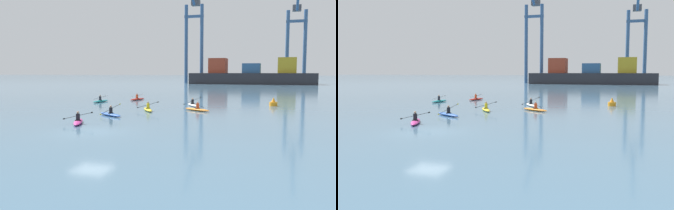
# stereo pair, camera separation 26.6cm
# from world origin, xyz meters

# --- Properties ---
(ground_plane) EXTENTS (800.00, 800.00, 0.00)m
(ground_plane) POSITION_xyz_m (0.00, 0.00, 0.00)
(ground_plane) COLOR #476B84
(container_barge) EXTENTS (39.00, 9.65, 8.34)m
(container_barge) POSITION_xyz_m (3.16, 97.63, 2.79)
(container_barge) COLOR #28282D
(container_barge) RESTS_ON ground
(gantry_crane_west) EXTENTS (6.80, 16.33, 35.76)m
(gantry_crane_west) POSITION_xyz_m (-17.33, 104.03, 18.07)
(gantry_crane_west) COLOR #335684
(gantry_crane_west) RESTS_ON ground
(gantry_crane_west_mid) EXTENTS (6.84, 17.90, 35.91)m
(gantry_crane_west_mid) POSITION_xyz_m (16.85, 109.13, 17.11)
(gantry_crane_west_mid) COLOR #335684
(gantry_crane_west_mid) RESTS_ON ground
(channel_buoy) EXTENTS (0.90, 0.90, 1.00)m
(channel_buoy) POSITION_xyz_m (11.02, 22.13, 0.36)
(channel_buoy) COLOR orange
(channel_buoy) RESTS_ON ground
(kayak_red) EXTENTS (2.20, 3.45, 0.95)m
(kayak_red) POSITION_xyz_m (-7.15, 25.69, 0.17)
(kayak_red) COLOR red
(kayak_red) RESTS_ON ground
(kayak_magenta) EXTENTS (2.05, 3.33, 0.95)m
(kayak_magenta) POSITION_xyz_m (-2.86, 3.10, 0.17)
(kayak_magenta) COLOR #C13384
(kayak_magenta) RESTS_ON ground
(kayak_blue) EXTENTS (3.15, 2.41, 1.09)m
(kayak_blue) POSITION_xyz_m (-2.66, 8.13, 0.17)
(kayak_blue) COLOR #2856B2
(kayak_blue) RESTS_ON ground
(kayak_teal) EXTENTS (2.22, 3.44, 0.97)m
(kayak_teal) POSITION_xyz_m (-10.38, 21.03, 0.17)
(kayak_teal) COLOR teal
(kayak_teal) RESTS_ON ground
(kayak_orange) EXTENTS (3.15, 2.41, 1.06)m
(kayak_orange) POSITION_xyz_m (3.78, 14.51, 0.17)
(kayak_orange) COLOR orange
(kayak_orange) RESTS_ON ground
(kayak_yellow) EXTENTS (2.19, 3.26, 0.95)m
(kayak_yellow) POSITION_xyz_m (-0.93, 13.05, 0.17)
(kayak_yellow) COLOR yellow
(kayak_yellow) RESTS_ON ground
(kayak_white) EXTENTS (2.10, 3.29, 1.07)m
(kayak_white) POSITION_xyz_m (2.18, 19.26, 0.17)
(kayak_white) COLOR silver
(kayak_white) RESTS_ON ground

